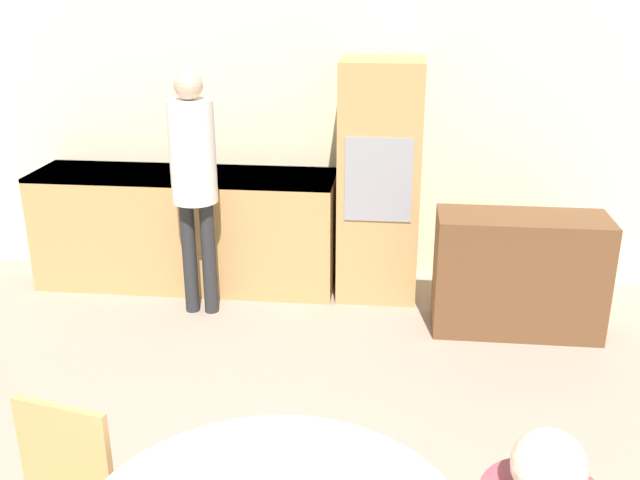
% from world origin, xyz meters
% --- Properties ---
extents(wall_back, '(6.48, 0.05, 2.60)m').
position_xyz_m(wall_back, '(0.00, 4.98, 1.30)').
color(wall_back, beige).
rests_on(wall_back, ground_plane).
extents(kitchen_counter, '(2.30, 0.60, 0.90)m').
position_xyz_m(kitchen_counter, '(-1.24, 4.63, 0.46)').
color(kitchen_counter, tan).
rests_on(kitchen_counter, ground_plane).
extents(oven_unit, '(0.59, 0.59, 1.76)m').
position_xyz_m(oven_unit, '(0.25, 4.64, 0.88)').
color(oven_unit, tan).
rests_on(oven_unit, ground_plane).
extents(sideboard, '(1.12, 0.45, 0.82)m').
position_xyz_m(sideboard, '(1.22, 4.10, 0.41)').
color(sideboard, brown).
rests_on(sideboard, ground_plane).
extents(person_standing, '(0.31, 0.31, 1.73)m').
position_xyz_m(person_standing, '(-1.00, 4.14, 1.08)').
color(person_standing, '#262628').
rests_on(person_standing, ground_plane).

